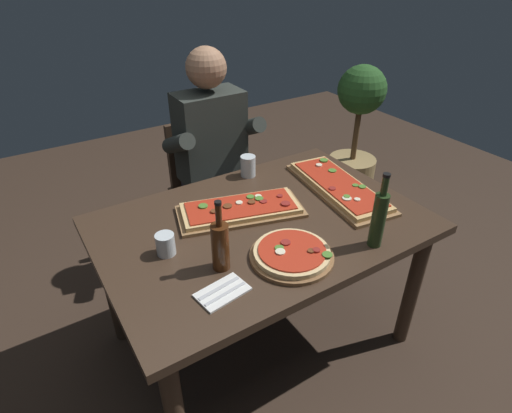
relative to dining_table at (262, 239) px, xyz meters
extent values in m
plane|color=#38281E|center=(0.00, 0.00, -0.64)|extent=(6.40, 6.40, 0.00)
cube|color=#3D2B1E|center=(0.00, 0.00, 0.08)|extent=(1.40, 0.96, 0.04)
cylinder|color=#3D2B1E|center=(0.62, -0.40, -0.29)|extent=(0.07, 0.07, 0.70)
cylinder|color=#3D2B1E|center=(-0.62, 0.40, -0.29)|extent=(0.07, 0.07, 0.70)
cylinder|color=#3D2B1E|center=(0.62, 0.40, -0.29)|extent=(0.07, 0.07, 0.70)
cube|color=olive|center=(-0.05, 0.11, 0.10)|extent=(0.61, 0.39, 0.02)
cube|color=#DBB270|center=(-0.05, 0.11, 0.12)|extent=(0.56, 0.35, 0.02)
cube|color=#B72D19|center=(-0.05, 0.11, 0.13)|extent=(0.51, 0.31, 0.01)
cylinder|color=#4C7F2D|center=(0.03, 0.14, 0.14)|extent=(0.04, 0.04, 0.01)
cylinder|color=beige|center=(-0.04, 0.13, 0.14)|extent=(0.03, 0.03, 0.01)
cylinder|color=#4C7F2D|center=(0.05, 0.11, 0.14)|extent=(0.04, 0.04, 0.01)
cylinder|color=maroon|center=(0.06, 0.08, 0.14)|extent=(0.03, 0.03, 0.00)
cylinder|color=brown|center=(0.01, 0.10, 0.14)|extent=(0.03, 0.03, 0.01)
cylinder|color=#4C7F2D|center=(-0.19, 0.18, 0.14)|extent=(0.04, 0.04, 0.01)
cylinder|color=maroon|center=(0.15, 0.08, 0.14)|extent=(0.03, 0.03, 0.01)
cylinder|color=beige|center=(0.06, 0.13, 0.14)|extent=(0.03, 0.03, 0.01)
cylinder|color=brown|center=(-0.10, 0.13, 0.14)|extent=(0.04, 0.04, 0.01)
cylinder|color=brown|center=(-0.17, 0.12, 0.14)|extent=(0.03, 0.03, 0.01)
cylinder|color=maroon|center=(0.13, 0.01, 0.14)|extent=(0.04, 0.04, 0.01)
cube|color=olive|center=(0.47, 0.03, 0.10)|extent=(0.33, 0.67, 0.02)
cube|color=tan|center=(0.47, 0.03, 0.12)|extent=(0.29, 0.62, 0.02)
cube|color=#B72D19|center=(0.47, 0.03, 0.13)|extent=(0.26, 0.57, 0.01)
cylinder|color=beige|center=(0.43, -0.14, 0.14)|extent=(0.03, 0.03, 0.01)
cylinder|color=#4C7F2D|center=(0.52, -0.04, 0.14)|extent=(0.03, 0.03, 0.00)
cylinder|color=#4C7F2D|center=(0.52, 0.14, 0.14)|extent=(0.04, 0.04, 0.01)
cylinder|color=beige|center=(0.40, -0.11, 0.14)|extent=(0.04, 0.04, 0.01)
cylinder|color=maroon|center=(0.40, 0.00, 0.14)|extent=(0.03, 0.03, 0.01)
cylinder|color=#4C7F2D|center=(0.53, -0.06, 0.14)|extent=(0.04, 0.04, 0.01)
cylinder|color=#4C7F2D|center=(0.40, -0.10, 0.14)|extent=(0.03, 0.03, 0.01)
cylinder|color=#4C7F2D|center=(0.56, 0.26, 0.14)|extent=(0.04, 0.04, 0.01)
cylinder|color=beige|center=(0.50, 0.23, 0.14)|extent=(0.03, 0.03, 0.01)
cylinder|color=brown|center=(-0.04, -0.27, 0.10)|extent=(0.33, 0.33, 0.02)
cylinder|color=#E5C184|center=(-0.04, -0.27, 0.12)|extent=(0.30, 0.30, 0.02)
cylinder|color=#B72D19|center=(-0.04, -0.27, 0.13)|extent=(0.26, 0.26, 0.01)
cylinder|color=#4C7F2D|center=(0.05, -0.37, 0.14)|extent=(0.04, 0.04, 0.00)
cylinder|color=maroon|center=(0.03, -0.33, 0.14)|extent=(0.03, 0.03, 0.01)
cylinder|color=beige|center=(-0.09, -0.26, 0.14)|extent=(0.04, 0.04, 0.01)
cylinder|color=brown|center=(0.01, -0.32, 0.14)|extent=(0.03, 0.03, 0.01)
cylinder|color=maroon|center=(-0.04, -0.23, 0.14)|extent=(0.04, 0.04, 0.01)
cylinder|color=#4C7F2D|center=(-0.08, -0.24, 0.14)|extent=(0.04, 0.04, 0.00)
cylinder|color=#233819|center=(0.29, -0.38, 0.21)|extent=(0.06, 0.06, 0.23)
cylinder|color=#233819|center=(0.29, -0.38, 0.37)|extent=(0.03, 0.03, 0.08)
cylinder|color=black|center=(0.29, -0.38, 0.41)|extent=(0.03, 0.03, 0.01)
cylinder|color=#47230F|center=(-0.30, -0.18, 0.19)|extent=(0.07, 0.07, 0.19)
cylinder|color=#47230F|center=(-0.30, -0.18, 0.33)|extent=(0.02, 0.02, 0.09)
cylinder|color=black|center=(-0.30, -0.18, 0.38)|extent=(0.03, 0.03, 0.01)
cylinder|color=silver|center=(-0.44, 0.01, 0.14)|extent=(0.08, 0.08, 0.09)
cylinder|color=silver|center=(-0.44, 0.01, 0.11)|extent=(0.06, 0.06, 0.03)
cylinder|color=silver|center=(0.17, 0.40, 0.15)|extent=(0.08, 0.08, 0.11)
cylinder|color=#5B3814|center=(0.17, 0.40, 0.11)|extent=(0.06, 0.06, 0.04)
cube|color=white|center=(-0.36, -0.30, 0.10)|extent=(0.19, 0.14, 0.01)
cube|color=silver|center=(-0.36, -0.32, 0.10)|extent=(0.17, 0.04, 0.00)
cube|color=silver|center=(-0.36, -0.28, 0.10)|extent=(0.17, 0.04, 0.00)
cube|color=#3D2B1E|center=(0.15, 0.78, -0.21)|extent=(0.44, 0.44, 0.04)
cube|color=#3D2B1E|center=(0.15, 0.98, 0.02)|extent=(0.40, 0.04, 0.42)
cylinder|color=#3D2B1E|center=(-0.04, 0.59, -0.44)|extent=(0.04, 0.04, 0.41)
cylinder|color=#3D2B1E|center=(0.34, 0.59, -0.44)|extent=(0.04, 0.04, 0.41)
cylinder|color=#3D2B1E|center=(-0.04, 0.97, -0.44)|extent=(0.04, 0.04, 0.41)
cylinder|color=#3D2B1E|center=(0.34, 0.97, -0.44)|extent=(0.04, 0.04, 0.41)
cylinder|color=#23232D|center=(0.05, 0.60, -0.42)|extent=(0.11, 0.11, 0.45)
cylinder|color=#23232D|center=(0.25, 0.60, -0.42)|extent=(0.11, 0.11, 0.45)
cube|color=#23232D|center=(0.15, 0.68, -0.13)|extent=(0.34, 0.40, 0.12)
cube|color=#2D332D|center=(0.15, 0.78, 0.19)|extent=(0.38, 0.22, 0.52)
sphere|color=#A37556|center=(0.15, 0.78, 0.58)|extent=(0.22, 0.22, 0.22)
cylinder|color=#2D332D|center=(-0.07, 0.73, 0.21)|extent=(0.09, 0.31, 0.21)
cylinder|color=#2D332D|center=(0.37, 0.73, 0.21)|extent=(0.09, 0.31, 0.21)
cylinder|color=tan|center=(1.49, 0.92, -0.50)|extent=(0.38, 0.38, 0.29)
cylinder|color=brown|center=(1.49, 0.92, -0.14)|extent=(0.04, 0.04, 0.42)
sphere|color=#285623|center=(1.49, 0.92, 0.21)|extent=(0.36, 0.36, 0.36)
camera|label=1|loc=(-0.83, -1.27, 1.12)|focal=29.23mm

